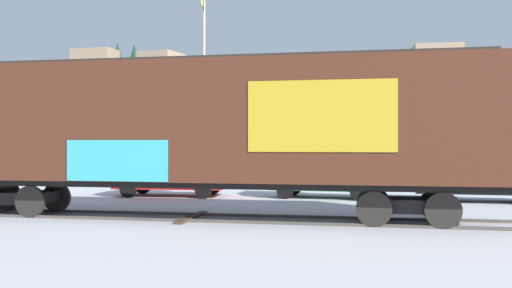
# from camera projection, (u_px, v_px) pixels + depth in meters

# --- Properties ---
(ground_plane) EXTENTS (260.00, 260.00, 0.00)m
(ground_plane) POSITION_uv_depth(u_px,v_px,m) (152.00, 217.00, 16.57)
(ground_plane) COLOR #B2B5BC
(track) EXTENTS (60.01, 2.92, 0.08)m
(track) POSITION_uv_depth(u_px,v_px,m) (182.00, 217.00, 16.41)
(track) COLOR #4C4742
(track) RESTS_ON ground_plane
(freight_car) EXTENTS (16.90, 2.91, 4.61)m
(freight_car) POSITION_uv_depth(u_px,v_px,m) (200.00, 125.00, 16.31)
(freight_car) COLOR #472316
(freight_car) RESTS_ON ground_plane
(flagpole) EXTENTS (0.34, 1.41, 9.95)m
(flagpole) POSITION_uv_depth(u_px,v_px,m) (204.00, 65.00, 29.25)
(flagpole) COLOR silver
(flagpole) RESTS_ON ground_plane
(hillside) EXTENTS (129.50, 34.04, 14.75)m
(hillside) POSITION_uv_depth(u_px,v_px,m) (314.00, 120.00, 74.81)
(hillside) COLOR silver
(hillside) RESTS_ON ground_plane
(parked_car_red) EXTENTS (4.53, 2.21, 1.79)m
(parked_car_red) POSITION_uv_depth(u_px,v_px,m) (171.00, 174.00, 23.30)
(parked_car_red) COLOR #B21E1E
(parked_car_red) RESTS_ON ground_plane
(parked_car_green) EXTENTS (4.25, 2.19, 1.87)m
(parked_car_green) POSITION_uv_depth(u_px,v_px,m) (322.00, 174.00, 22.59)
(parked_car_green) COLOR #1E5933
(parked_car_green) RESTS_ON ground_plane
(parked_car_black) EXTENTS (4.71, 1.98, 1.68)m
(parked_car_black) POSITION_uv_depth(u_px,v_px,m) (479.00, 178.00, 21.00)
(parked_car_black) COLOR black
(parked_car_black) RESTS_ON ground_plane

